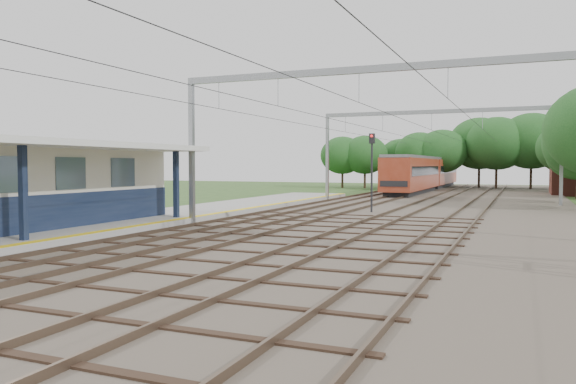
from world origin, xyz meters
The scene contains 8 objects.
ballast_bed centered at (4.00, 30.00, 0.05)m, with size 18.00×90.00×0.10m, color #473D33.
platform centered at (-7.50, 14.00, 0.17)m, with size 5.00×52.00×0.35m, color gray.
yellow_stripe centered at (-5.25, 14.00, 0.35)m, with size 0.45×52.00×0.01m, color yellow.
rail_tracks centered at (1.50, 30.00, 0.18)m, with size 11.80×88.00×0.15m.
catenary_system centered at (3.39, 25.28, 5.51)m, with size 17.22×88.00×7.00m.
tree_band centered at (3.84, 57.12, 4.92)m, with size 31.72×30.88×8.82m.
train centered at (-0.50, 56.62, 2.06)m, with size 2.80×34.85×3.68m.
signal_post centered at (1.35, 24.48, 3.08)m, with size 0.33×0.28×4.74m.
Camera 1 is at (9.61, -7.89, 2.89)m, focal length 35.00 mm.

